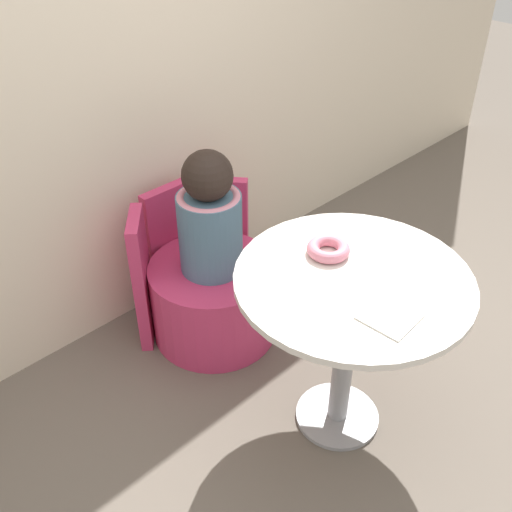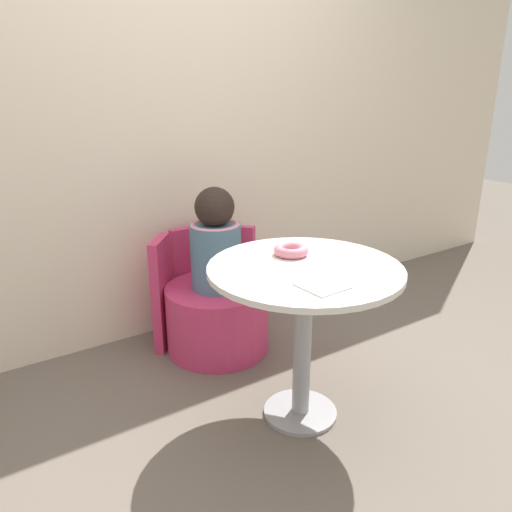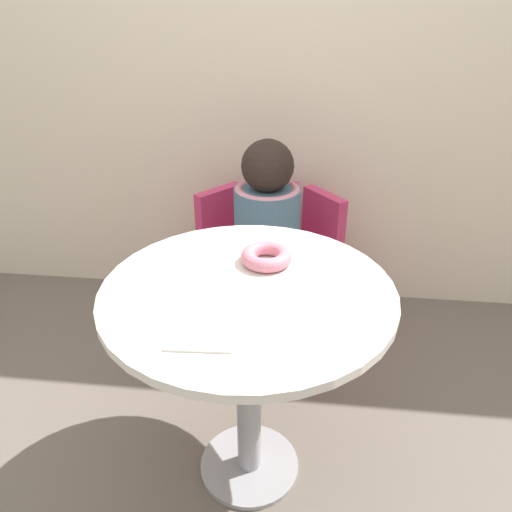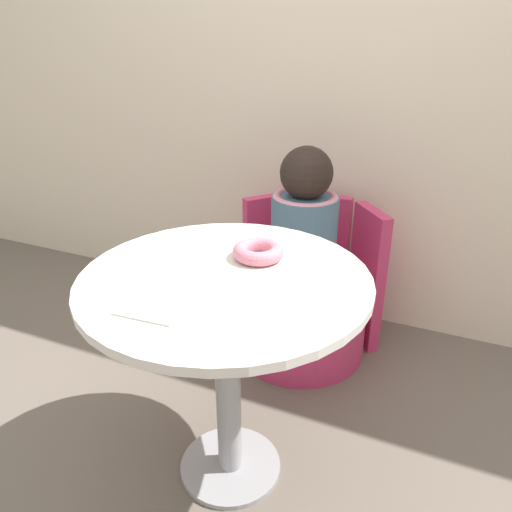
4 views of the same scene
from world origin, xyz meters
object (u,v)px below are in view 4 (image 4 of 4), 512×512
at_px(round_table, 226,319).
at_px(donut, 258,251).
at_px(child_figure, 304,220).
at_px(tub_chair, 300,313).

bearing_deg(round_table, donut, 75.57).
height_order(round_table, child_figure, child_figure).
bearing_deg(round_table, tub_chair, 91.09).
bearing_deg(tub_chair, donut, -85.01).
relative_size(child_figure, donut, 3.63).
xyz_separation_m(child_figure, donut, (0.05, -0.58, 0.11)).
xyz_separation_m(tub_chair, donut, (0.05, -0.58, 0.54)).
distance_m(round_table, tub_chair, 0.82).
distance_m(round_table, donut, 0.21).
bearing_deg(tub_chair, child_figure, 0.00).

